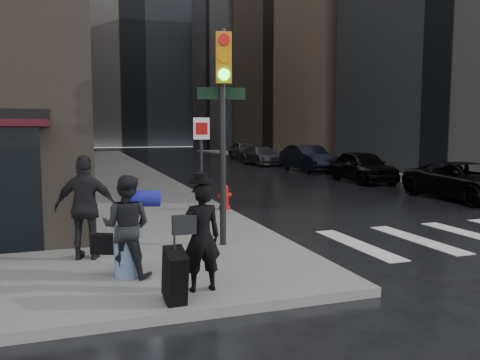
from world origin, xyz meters
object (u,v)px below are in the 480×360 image
at_px(parked_car_3, 262,155).
at_px(parked_car_2, 308,158).
at_px(parked_car_0, 467,181).
at_px(parked_car_4, 244,151).
at_px(man_greycoat, 86,208).
at_px(man_overcoat, 196,243).
at_px(traffic_light, 221,108).
at_px(man_jeans, 126,226).
at_px(parked_car_1, 362,166).
at_px(fire_hydrant, 224,198).

bearing_deg(parked_car_3, parked_car_2, -87.61).
bearing_deg(parked_car_0, parked_car_4, 90.26).
bearing_deg(parked_car_0, parked_car_3, 92.42).
xyz_separation_m(man_greycoat, parked_car_3, (12.91, 24.45, -0.40)).
bearing_deg(man_greycoat, parked_car_0, -147.40).
bearing_deg(man_overcoat, traffic_light, -115.53).
bearing_deg(parked_car_2, traffic_light, -122.17).
bearing_deg(man_jeans, parked_car_1, -111.33).
xyz_separation_m(man_jeans, traffic_light, (2.03, 1.50, 1.99)).
distance_m(man_overcoat, parked_car_4, 35.71).
bearing_deg(parked_car_4, traffic_light, -108.86).
bearing_deg(parked_car_2, parked_car_3, 94.35).
height_order(fire_hydrant, parked_car_3, parked_car_3).
relative_size(man_jeans, fire_hydrant, 2.12).
bearing_deg(parked_car_4, parked_car_1, -90.81).
xyz_separation_m(parked_car_0, parked_car_1, (-0.10, 6.63, 0.09)).
distance_m(fire_hydrant, parked_car_1, 11.34).
distance_m(man_overcoat, parked_car_0, 13.70).
height_order(traffic_light, parked_car_4, traffic_light).
xyz_separation_m(man_overcoat, parked_car_2, (11.99, 20.26, -0.06)).
bearing_deg(parked_car_1, parked_car_2, 92.46).
xyz_separation_m(traffic_light, parked_car_2, (10.85, 17.65, -2.14)).
xyz_separation_m(man_jeans, parked_car_0, (12.66, 5.89, -0.28)).
distance_m(traffic_light, parked_car_0, 11.72).
height_order(man_greycoat, parked_car_0, man_greycoat).
distance_m(parked_car_2, parked_car_3, 6.66).
height_order(parked_car_1, parked_car_4, parked_car_4).
bearing_deg(parked_car_0, man_overcoat, -147.89).
distance_m(man_overcoat, man_jeans, 1.42).
relative_size(parked_car_2, parked_car_3, 1.03).
relative_size(parked_car_2, parked_car_4, 1.03).
height_order(man_overcoat, traffic_light, traffic_light).
bearing_deg(fire_hydrant, traffic_light, -107.30).
xyz_separation_m(fire_hydrant, parked_car_4, (9.80, 26.56, 0.33)).
bearing_deg(man_jeans, man_overcoat, 152.40).
relative_size(parked_car_1, parked_car_2, 0.92).
xyz_separation_m(parked_car_0, parked_car_4, (0.52, 26.53, 0.14)).
bearing_deg(parked_car_1, parked_car_0, -83.99).
bearing_deg(man_jeans, parked_car_0, -131.29).
xyz_separation_m(man_greycoat, fire_hydrant, (3.99, 4.53, -0.61)).
bearing_deg(traffic_light, man_jeans, -132.26).
bearing_deg(parked_car_3, man_jeans, -118.07).
xyz_separation_m(man_overcoat, man_greycoat, (-1.49, 2.44, 0.22)).
bearing_deg(man_overcoat, man_jeans, -53.18).
xyz_separation_m(parked_car_1, parked_car_4, (0.62, 19.90, 0.04)).
distance_m(man_overcoat, parked_car_2, 23.54).
bearing_deg(parked_car_1, man_jeans, -129.93).
height_order(traffic_light, fire_hydrant, traffic_light).
relative_size(fire_hydrant, parked_car_2, 0.16).
distance_m(man_overcoat, fire_hydrant, 7.41).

